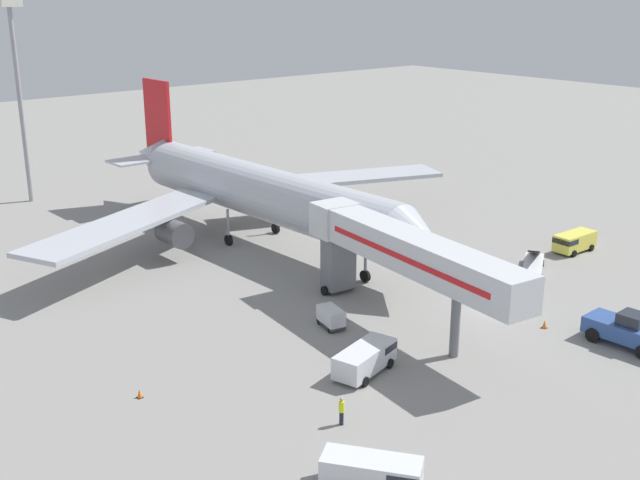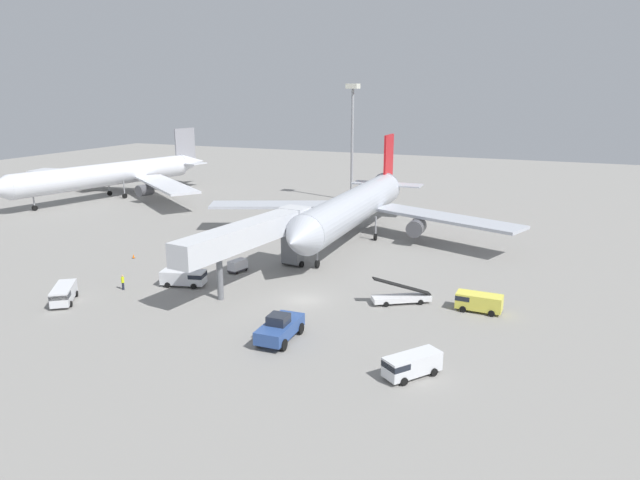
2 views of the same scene
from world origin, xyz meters
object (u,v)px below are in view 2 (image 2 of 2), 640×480
(belt_loader_truck, at_px, (401,297))
(service_van_far_center, at_px, (185,277))
(service_van_mid_right, at_px, (478,301))
(safety_cone_alpha, at_px, (133,256))
(ground_crew_worker_foreground, at_px, (123,282))
(apron_light_mast, at_px, (352,120))
(service_van_outer_right, at_px, (63,294))
(service_van_near_right, at_px, (411,364))
(jet_bridge, at_px, (255,235))
(airplane_at_gate, at_px, (356,206))
(baggage_cart_far_left, at_px, (238,265))
(safety_cone_bravo, at_px, (288,313))
(airplane_background, at_px, (113,174))
(pushback_tug, at_px, (280,328))

(belt_loader_truck, distance_m, service_van_far_center, 26.00)
(service_van_mid_right, relative_size, safety_cone_alpha, 8.26)
(ground_crew_worker_foreground, relative_size, apron_light_mast, 0.08)
(service_van_outer_right, height_order, ground_crew_worker_foreground, service_van_outer_right)
(service_van_near_right, bearing_deg, jet_bridge, 145.68)
(jet_bridge, bearing_deg, ground_crew_worker_foreground, -147.90)
(service_van_mid_right, bearing_deg, service_van_far_center, -171.05)
(airplane_at_gate, relative_size, jet_bridge, 2.19)
(baggage_cart_far_left, xyz_separation_m, apron_light_mast, (-3.35, 52.78, 16.05))
(apron_light_mast, bearing_deg, safety_cone_bravo, -75.94)
(jet_bridge, bearing_deg, baggage_cart_far_left, 145.92)
(jet_bridge, distance_m, safety_cone_bravo, 12.87)
(service_van_near_right, height_order, ground_crew_worker_foreground, service_van_near_right)
(safety_cone_alpha, height_order, safety_cone_bravo, safety_cone_bravo)
(jet_bridge, relative_size, airplane_background, 0.42)
(airplane_at_gate, distance_m, jet_bridge, 24.95)
(service_van_far_center, height_order, apron_light_mast, apron_light_mast)
(airplane_at_gate, xyz_separation_m, service_van_near_right, (19.08, -40.49, -4.28))
(baggage_cart_far_left, bearing_deg, ground_crew_worker_foreground, -128.56)
(service_van_near_right, bearing_deg, belt_loader_truck, 107.58)
(service_van_mid_right, relative_size, airplane_background, 0.09)
(service_van_mid_right, bearing_deg, airplane_at_gate, 133.18)
(baggage_cart_far_left, relative_size, airplane_background, 0.05)
(belt_loader_truck, height_order, service_van_outer_right, belt_loader_truck)
(service_van_mid_right, relative_size, baggage_cart_far_left, 1.75)
(service_van_near_right, bearing_deg, service_van_outer_right, 177.68)
(safety_cone_alpha, height_order, apron_light_mast, apron_light_mast)
(service_van_near_right, xyz_separation_m, service_van_mid_right, (3.02, 16.95, 0.00))
(airplane_at_gate, distance_m, service_van_mid_right, 32.57)
(service_van_far_center, bearing_deg, safety_cone_alpha, 153.32)
(safety_cone_alpha, bearing_deg, ground_crew_worker_foreground, -54.55)
(service_van_near_right, bearing_deg, safety_cone_alpha, 157.36)
(safety_cone_bravo, relative_size, apron_light_mast, 0.03)
(baggage_cart_far_left, bearing_deg, service_van_mid_right, -3.52)
(safety_cone_alpha, bearing_deg, airplane_at_gate, 41.01)
(service_van_far_center, distance_m, airplane_background, 65.50)
(jet_bridge, height_order, airplane_background, airplane_background)
(ground_crew_worker_foreground, bearing_deg, service_van_outer_right, -116.94)
(safety_cone_alpha, relative_size, airplane_background, 0.01)
(jet_bridge, relative_size, belt_loader_truck, 3.66)
(service_van_mid_right, bearing_deg, service_van_near_right, -100.09)
(pushback_tug, distance_m, apron_light_mast, 73.40)
(belt_loader_truck, bearing_deg, service_van_outer_right, -157.33)
(baggage_cart_far_left, bearing_deg, service_van_far_center, -113.16)
(airplane_at_gate, height_order, service_van_outer_right, airplane_at_gate)
(jet_bridge, xyz_separation_m, apron_light_mast, (-7.66, 55.70, 10.85))
(ground_crew_worker_foreground, height_order, apron_light_mast, apron_light_mast)
(pushback_tug, height_order, service_van_near_right, pushback_tug)
(service_van_far_center, bearing_deg, ground_crew_worker_foreground, -145.46)
(service_van_outer_right, xyz_separation_m, airplane_background, (-40.49, 52.84, 4.03))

